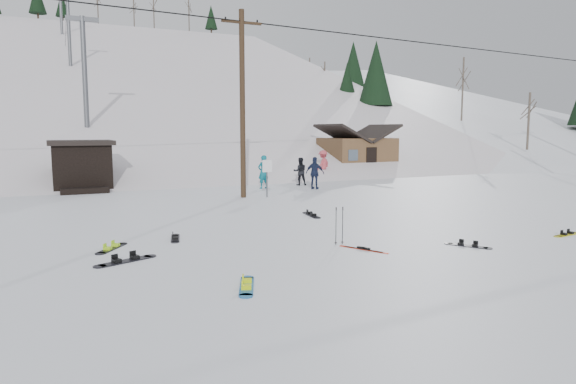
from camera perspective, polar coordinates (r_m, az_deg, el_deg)
name	(u,v)px	position (r m, az deg, el deg)	size (l,w,h in m)	color
ground	(370,273)	(12.24, 9.15, -8.88)	(200.00, 200.00, 0.00)	white
ski_slope	(113,256)	(66.83, -18.83, -6.72)	(60.00, 75.00, 45.00)	silver
ridge_right	(392,230)	(75.94, 11.51, -4.11)	(34.00, 85.00, 36.00)	white
treeline_right	(420,156)	(67.13, 14.43, 3.85)	(20.00, 60.00, 10.00)	black
treeline_crest	(90,149)	(96.00, -21.18, 4.46)	(50.00, 6.00, 10.00)	black
utility_pole	(242,102)	(25.29, -5.09, 9.98)	(2.00, 0.26, 9.00)	#3A2819
trail_sign	(267,172)	(25.34, -2.34, 2.28)	(0.50, 0.09, 1.85)	#595B60
lift_hut	(82,165)	(30.76, -21.96, 2.77)	(3.40, 4.10, 2.75)	black
lift_tower_near	(84,65)	(40.06, -21.69, 12.94)	(2.20, 0.36, 8.00)	#595B60
lift_tower_mid	(69,24)	(60.79, -23.20, 16.83)	(2.20, 0.36, 8.00)	#595B60
lift_tower_far	(60,2)	(81.67, -23.96, 18.73)	(2.20, 0.36, 8.00)	#595B60
cabin	(357,154)	(40.12, 7.64, 4.23)	(5.39, 4.40, 3.77)	brown
hero_snowboard	(247,286)	(11.09, -4.62, -10.33)	(0.77, 1.46, 0.11)	#1A69AE
hero_skis	(364,249)	(14.49, 8.40, -6.29)	(0.76, 1.41, 0.08)	#B42912
ski_poles	(339,225)	(15.00, 5.72, -3.69)	(0.30, 0.08, 1.10)	black
board_scatter_a	(126,260)	(13.71, -17.58, -7.26)	(1.62, 0.84, 0.12)	black
board_scatter_b	(175,238)	(16.15, -12.42, -5.00)	(0.51, 1.32, 0.09)	black
board_scatter_c	(112,248)	(15.28, -19.00, -5.89)	(0.98, 1.28, 0.11)	black
board_scatter_d	(468,245)	(15.64, 19.35, -5.63)	(0.83, 1.18, 0.09)	black
board_scatter_e	(567,234)	(18.58, 28.59, -4.14)	(1.29, 0.38, 0.09)	yellow
board_scatter_f	(311,215)	(20.02, 2.61, -2.55)	(0.48, 1.56, 0.11)	black
skier_teal	(263,172)	(29.18, -2.76, 2.24)	(0.69, 0.45, 1.89)	#0B6070
skier_dark	(300,171)	(30.88, 1.35, 2.30)	(0.81, 0.63, 1.67)	black
skier_pink	(323,164)	(35.43, 3.92, 3.09)	(1.25, 0.72, 1.93)	#BB424B
skier_navy	(315,173)	(28.85, 3.01, 2.11)	(1.07, 0.44, 1.82)	#19213F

